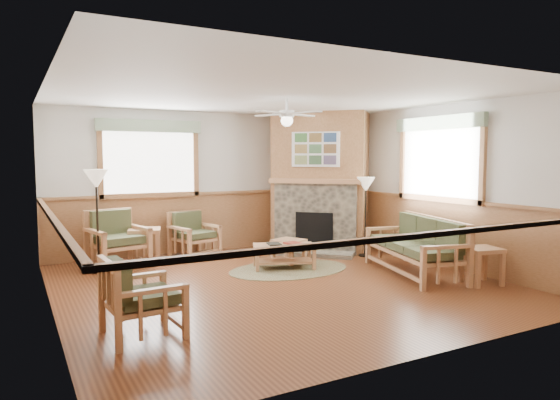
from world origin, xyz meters
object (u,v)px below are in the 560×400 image
floor_lamp_left (97,221)px  sofa (414,246)px  footstool (289,251)px  end_table_sofa (481,266)px  armchair_back_left (118,239)px  floor_lamp_right (365,217)px  coffee_table (284,257)px  armchair_back_right (194,234)px  end_table_chairs (145,245)px  armchair_left (143,296)px

floor_lamp_left → sofa: bearing=-29.9°
footstool → floor_lamp_left: 3.18m
end_table_sofa → armchair_back_left: bearing=139.9°
armchair_back_left → floor_lamp_right: size_ratio=0.64×
armchair_back_left → footstool: 2.89m
coffee_table → armchair_back_right: bearing=139.7°
end_table_chairs → floor_lamp_right: bearing=-20.5°
sofa → footstool: bearing=-126.4°
armchair_back_left → coffee_table: size_ratio=0.95×
sofa → floor_lamp_right: size_ratio=1.31×
armchair_left → floor_lamp_left: floor_lamp_left is taller
armchair_back_right → end_table_chairs: 0.97m
armchair_left → end_table_chairs: 3.71m
armchair_left → floor_lamp_right: floor_lamp_right is taller
armchair_left → footstool: armchair_left is taller
end_table_sofa → footstool: end_table_sofa is taller
coffee_table → end_table_sofa: end_table_sofa is taller
armchair_back_right → coffee_table: size_ratio=0.82×
armchair_back_right → floor_lamp_right: size_ratio=0.55×
armchair_back_left → armchair_back_right: armchair_back_left is taller
end_table_chairs → end_table_sofa: bearing=-44.5°
armchair_back_left → footstool: (2.66, -1.10, -0.27)m
end_table_chairs → floor_lamp_left: (-0.83, -0.42, 0.53)m
end_table_chairs → footstool: (2.18, -1.24, -0.09)m
armchair_back_left → armchair_left: bearing=-109.0°
footstool → sofa: bearing=-51.5°
sofa → end_table_chairs: 4.55m
armchair_back_right → armchair_left: 4.17m
armchair_back_left → armchair_back_right: size_ratio=1.15×
sofa → floor_lamp_left: size_ratio=1.18×
armchair_back_left → floor_lamp_right: floor_lamp_right is taller
armchair_left → end_table_sofa: bearing=-96.7°
armchair_left → end_table_chairs: armchair_left is taller
armchair_back_left → end_table_sofa: armchair_back_left is taller
end_table_chairs → armchair_left: bearing=-103.7°
armchair_back_right → floor_lamp_left: (-1.78, -0.56, 0.42)m
end_table_sofa → floor_lamp_left: bearing=144.1°
end_table_sofa → floor_lamp_right: floor_lamp_right is taller
coffee_table → end_table_chairs: bearing=161.1°
floor_lamp_left → floor_lamp_right: 4.66m
end_table_sofa → armchair_left: bearing=177.2°
floor_lamp_right → coffee_table: bearing=-173.8°
armchair_back_right → coffee_table: armchair_back_right is taller
coffee_table → floor_lamp_left: 3.04m
footstool → floor_lamp_left: floor_lamp_left is taller
floor_lamp_right → armchair_left: bearing=-154.3°
armchair_back_right → footstool: size_ratio=1.73×
armchair_back_left → floor_lamp_left: (-0.35, -0.28, 0.35)m
armchair_back_left → end_table_chairs: armchair_back_left is taller
armchair_back_right → end_table_chairs: size_ratio=1.37×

